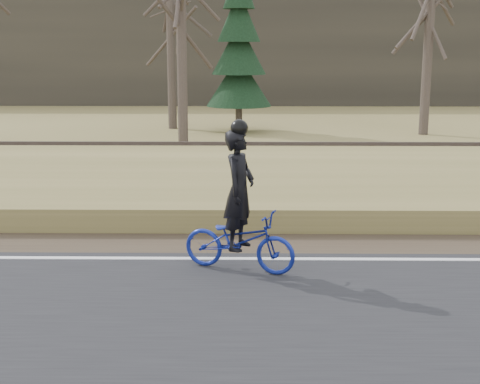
{
  "coord_description": "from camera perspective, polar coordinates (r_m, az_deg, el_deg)",
  "views": [
    {
      "loc": [
        -3.59,
        -10.08,
        3.44
      ],
      "look_at": [
        -3.73,
        0.5,
        1.1
      ],
      "focal_mm": 50.0,
      "sensor_mm": 36.0,
      "label": 1
    }
  ],
  "objects": [
    {
      "name": "shoulder",
      "position": [
        12.32,
        17.7,
        -4.25
      ],
      "size": [
        120.0,
        1.6,
        0.04
      ],
      "primitive_type": "cube",
      "color": "#473A2B",
      "rests_on": "ground"
    },
    {
      "name": "bare_tree_center",
      "position": [
        26.94,
        15.84,
        13.07
      ],
      "size": [
        0.36,
        0.36,
        7.86
      ],
      "primitive_type": "cylinder",
      "color": "#51443B",
      "rests_on": "ground"
    },
    {
      "name": "treeline_backdrop",
      "position": [
        40.24,
        5.99,
        11.8
      ],
      "size": [
        120.0,
        4.0,
        6.0
      ],
      "primitive_type": "cube",
      "color": "#383328",
      "rests_on": "ground"
    },
    {
      "name": "cyclist",
      "position": [
        10.1,
        -0.06,
        -2.63
      ],
      "size": [
        1.87,
        1.18,
        2.31
      ],
      "rotation": [
        0.0,
        0.0,
        1.23
      ],
      "color": "navy",
      "rests_on": "road"
    },
    {
      "name": "railroad",
      "position": [
        18.66,
        11.84,
        3.24
      ],
      "size": [
        120.0,
        2.4,
        0.29
      ],
      "color": "black",
      "rests_on": "ballast"
    },
    {
      "name": "ground",
      "position": [
        11.24,
        19.44,
        -6.09
      ],
      "size": [
        120.0,
        120.0,
        0.0
      ],
      "primitive_type": "plane",
      "color": "olive",
      "rests_on": "ground"
    },
    {
      "name": "bare_tree_near_left",
      "position": [
        23.79,
        -5.02,
        12.93
      ],
      "size": [
        0.36,
        0.36,
        7.28
      ],
      "primitive_type": "cylinder",
      "color": "#51443B",
      "rests_on": "ground"
    },
    {
      "name": "embankment",
      "position": [
        15.07,
        14.5,
        -0.26
      ],
      "size": [
        120.0,
        5.0,
        0.44
      ],
      "primitive_type": "cube",
      "color": "olive",
      "rests_on": "ground"
    },
    {
      "name": "bare_tree_left",
      "position": [
        28.02,
        -5.92,
        12.82
      ],
      "size": [
        0.36,
        0.36,
        7.26
      ],
      "primitive_type": "cylinder",
      "color": "#51443B",
      "rests_on": "ground"
    },
    {
      "name": "conifer",
      "position": [
        26.88,
        -0.1,
        12.0
      ],
      "size": [
        2.6,
        2.6,
        6.79
      ],
      "color": "#51443B",
      "rests_on": "ground"
    },
    {
      "name": "edge_line",
      "position": [
        11.4,
        19.15,
        -5.47
      ],
      "size": [
        120.0,
        0.12,
        0.01
      ],
      "primitive_type": "cube",
      "color": "silver",
      "rests_on": "road"
    },
    {
      "name": "ballast",
      "position": [
        18.71,
        11.8,
        2.32
      ],
      "size": [
        120.0,
        3.0,
        0.45
      ],
      "primitive_type": "cube",
      "color": "slate",
      "rests_on": "ground"
    }
  ]
}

